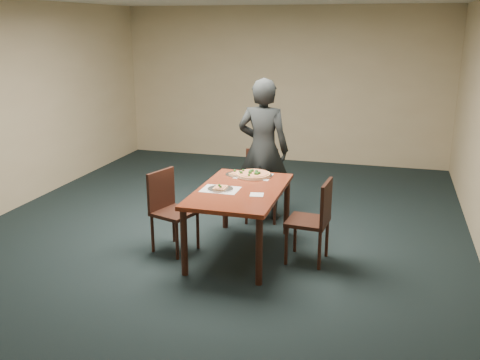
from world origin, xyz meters
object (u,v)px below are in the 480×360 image
(chair_right, at_px, (315,217))
(dining_table, at_px, (240,197))
(chair_far, at_px, (261,180))
(chair_left, at_px, (169,206))
(slice_plate_near, at_px, (220,188))
(slice_plate_far, at_px, (237,174))
(pizza_pan, at_px, (253,174))
(diner, at_px, (263,149))

(chair_right, bearing_deg, dining_table, -85.57)
(chair_far, height_order, chair_right, same)
(chair_left, bearing_deg, chair_far, -12.16)
(chair_far, height_order, chair_left, same)
(chair_left, relative_size, slice_plate_near, 3.25)
(slice_plate_near, distance_m, slice_plate_far, 0.61)
(chair_far, xyz_separation_m, pizza_pan, (0.06, -0.64, 0.26))
(slice_plate_far, bearing_deg, dining_table, -70.66)
(dining_table, xyz_separation_m, chair_far, (-0.04, 1.17, -0.14))
(chair_far, bearing_deg, slice_plate_near, -108.78)
(chair_far, bearing_deg, pizza_pan, -96.69)
(chair_far, relative_size, chair_right, 1.00)
(chair_far, xyz_separation_m, slice_plate_near, (-0.15, -1.25, 0.25))
(dining_table, height_order, chair_far, chair_far)
(pizza_pan, bearing_deg, chair_right, -33.32)
(chair_far, relative_size, slice_plate_near, 3.25)
(chair_right, xyz_separation_m, diner, (-0.87, 1.23, 0.40))
(chair_far, distance_m, chair_right, 1.47)
(chair_right, distance_m, diner, 1.55)
(chair_right, bearing_deg, slice_plate_far, -112.95)
(dining_table, xyz_separation_m, slice_plate_near, (-0.20, -0.08, 0.11))
(chair_left, xyz_separation_m, slice_plate_far, (0.61, 0.64, 0.25))
(slice_plate_near, bearing_deg, chair_right, 4.10)
(chair_right, xyz_separation_m, pizza_pan, (-0.82, 0.54, 0.26))
(pizza_pan, bearing_deg, slice_plate_far, 179.26)
(chair_right, height_order, slice_plate_near, chair_right)
(chair_left, relative_size, diner, 0.50)
(chair_far, distance_m, pizza_pan, 0.69)
(chair_right, xyz_separation_m, slice_plate_far, (-1.02, 0.54, 0.25))
(slice_plate_far, bearing_deg, slice_plate_near, -91.11)
(dining_table, relative_size, slice_plate_near, 5.36)
(chair_left, distance_m, slice_plate_near, 0.65)
(dining_table, bearing_deg, slice_plate_near, -157.51)
(chair_right, bearing_deg, chair_left, -81.29)
(chair_right, bearing_deg, pizza_pan, -118.31)
(chair_far, xyz_separation_m, diner, (0.01, 0.05, 0.40))
(chair_left, bearing_deg, dining_table, -63.69)
(dining_table, bearing_deg, chair_right, -0.59)
(chair_right, height_order, diner, diner)
(chair_left, height_order, slice_plate_far, chair_left)
(pizza_pan, distance_m, slice_plate_far, 0.20)
(diner, xyz_separation_m, slice_plate_near, (-0.16, -1.30, -0.15))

